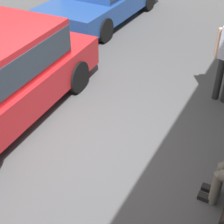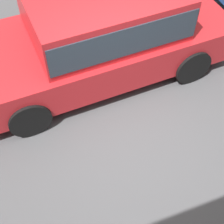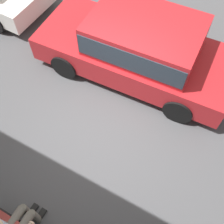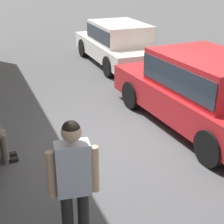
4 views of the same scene
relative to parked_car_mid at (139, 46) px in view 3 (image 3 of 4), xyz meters
The scene contains 2 objects.
ground_plane 1.82m from the parked_car_mid, 87.22° to the left, with size 60.00×60.00×0.00m, color #4C4C4F.
parked_car_mid is the anchor object (origin of this frame).
Camera 3 is at (-1.70, 2.60, 5.32)m, focal length 45.00 mm.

